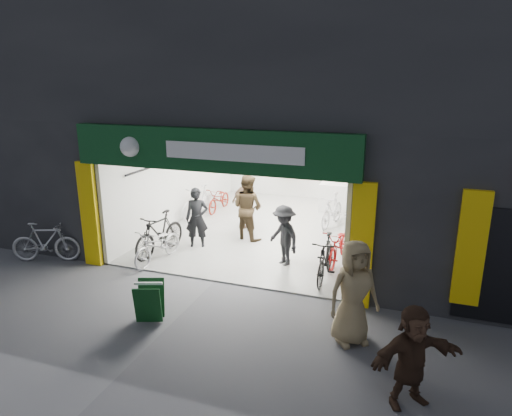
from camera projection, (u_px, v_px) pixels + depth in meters
The scene contains 17 objects.
ground at pixel (214, 282), 10.44m from camera, with size 60.00×60.00×0.00m, color #56565B.
building at pixel (308, 84), 13.48m from camera, with size 17.00×10.27×8.00m.
bike_left_front at pixel (158, 245), 11.44m from camera, with size 0.60×1.73×0.91m, color silver.
bike_left_midfront at pixel (160, 234), 11.93m from camera, with size 0.53×1.88×1.13m, color black.
bike_left_midback at pixel (219, 199), 15.80m from camera, with size 0.56×1.62×0.85m, color maroon.
bike_left_back at pixel (200, 202), 15.05m from camera, with size 0.51×1.81×1.08m, color silver.
bike_right_front at pixel (326, 258), 10.41m from camera, with size 0.50×1.75×1.05m, color black.
bike_right_mid at pixel (339, 246), 11.37m from camera, with size 0.62×1.77×0.93m, color maroon.
bike_right_back at pixel (332, 210), 14.18m from camera, with size 0.49×1.72×1.03m, color #B7B6BB.
parked_bike at pixel (46, 242), 11.46m from camera, with size 0.49×1.72×1.03m, color #B9B9BE.
customer_a at pixel (197, 218), 12.30m from camera, with size 0.61×0.40×1.67m, color black.
customer_b at pixel (247, 208), 12.92m from camera, with size 0.92×0.72×1.90m, color #392B1A.
customer_c at pixel (284, 236), 11.13m from camera, with size 1.00×0.58×1.55m, color black.
customer_d at pixel (246, 204), 13.64m from camera, with size 1.01×0.42×1.73m, color #8E6B53.
pedestrian_near at pixel (354, 293), 7.85m from camera, with size 0.92×0.60×1.89m, color #978158.
pedestrian_far at pixel (412, 356), 6.36m from camera, with size 1.42×0.45×1.53m, color #372419.
sandwich_board at pixel (150, 301), 8.66m from camera, with size 0.65×0.66×0.78m.
Camera 1 is at (4.08, -8.70, 4.53)m, focal length 32.00 mm.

